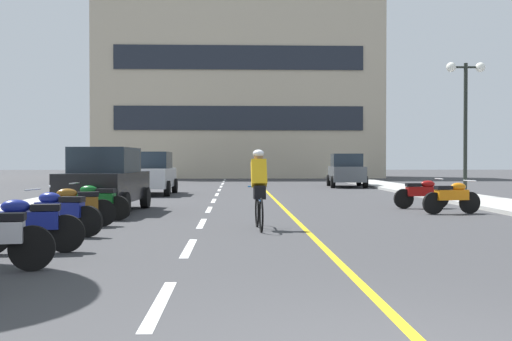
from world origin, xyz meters
TOP-DOWN VIEW (x-y plane):
  - ground_plane at (0.00, 21.00)m, footprint 140.00×140.00m
  - curb_left at (-7.20, 24.00)m, footprint 2.40×72.00m
  - curb_right at (7.20, 24.00)m, footprint 2.40×72.00m
  - lane_dash_0 at (-2.00, 2.00)m, footprint 0.14×2.20m
  - lane_dash_1 at (-2.00, 6.00)m, footprint 0.14×2.20m
  - lane_dash_2 at (-2.00, 10.00)m, footprint 0.14×2.20m
  - lane_dash_3 at (-2.00, 14.00)m, footprint 0.14×2.20m
  - lane_dash_4 at (-2.00, 18.00)m, footprint 0.14×2.20m
  - lane_dash_5 at (-2.00, 22.00)m, footprint 0.14×2.20m
  - lane_dash_6 at (-2.00, 26.00)m, footprint 0.14×2.20m
  - lane_dash_7 at (-2.00, 30.00)m, footprint 0.14×2.20m
  - lane_dash_8 at (-2.00, 34.00)m, footprint 0.14×2.20m
  - lane_dash_9 at (-2.00, 38.00)m, footprint 0.14×2.20m
  - lane_dash_10 at (-2.00, 42.00)m, footprint 0.14×2.20m
  - lane_dash_11 at (-2.00, 46.00)m, footprint 0.14×2.20m
  - centre_line_yellow at (0.25, 24.00)m, footprint 0.12×66.00m
  - office_building at (-0.89, 48.97)m, footprint 23.64×8.06m
  - street_lamp_mid at (7.33, 18.39)m, footprint 1.46×0.36m
  - parked_car_near at (-4.88, 13.26)m, footprint 2.09×4.28m
  - parked_car_mid at (-4.80, 22.15)m, footprint 1.96×4.22m
  - parked_car_far at (4.87, 29.33)m, footprint 2.18×4.32m
  - motorcycle_2 at (-4.47, 5.48)m, footprint 1.69×0.61m
  - motorcycle_3 at (-4.59, 7.60)m, footprint 1.69×0.61m
  - motorcycle_4 at (-4.70, 9.27)m, footprint 1.66×0.74m
  - motorcycle_5 at (-4.62, 10.85)m, footprint 1.69×0.61m
  - motorcycle_6 at (4.68, 12.31)m, footprint 1.69×0.63m
  - motorcycle_7 at (4.43, 14.21)m, footprint 1.70×0.60m
  - cyclist_rider at (-0.72, 8.75)m, footprint 0.42×1.77m

SIDE VIEW (x-z plane):
  - ground_plane at x=0.00m, z-range 0.00..0.00m
  - lane_dash_0 at x=-2.00m, z-range 0.00..0.01m
  - lane_dash_1 at x=-2.00m, z-range 0.00..0.01m
  - lane_dash_2 at x=-2.00m, z-range 0.00..0.01m
  - lane_dash_3 at x=-2.00m, z-range 0.00..0.01m
  - lane_dash_4 at x=-2.00m, z-range 0.00..0.01m
  - lane_dash_5 at x=-2.00m, z-range 0.00..0.01m
  - lane_dash_6 at x=-2.00m, z-range 0.00..0.01m
  - lane_dash_7 at x=-2.00m, z-range 0.00..0.01m
  - lane_dash_8 at x=-2.00m, z-range 0.00..0.01m
  - lane_dash_9 at x=-2.00m, z-range 0.00..0.01m
  - lane_dash_10 at x=-2.00m, z-range 0.00..0.01m
  - lane_dash_11 at x=-2.00m, z-range 0.00..0.01m
  - centre_line_yellow at x=0.25m, z-range 0.00..0.01m
  - curb_left at x=-7.20m, z-range 0.00..0.12m
  - curb_right at x=7.20m, z-range 0.00..0.12m
  - motorcycle_2 at x=-4.47m, z-range 0.01..0.93m
  - motorcycle_3 at x=-4.59m, z-range 0.01..0.93m
  - motorcycle_4 at x=-4.70m, z-range 0.01..0.93m
  - motorcycle_5 at x=-4.62m, z-range 0.01..0.93m
  - motorcycle_6 at x=4.68m, z-range 0.01..0.93m
  - motorcycle_7 at x=4.43m, z-range 0.01..0.93m
  - cyclist_rider at x=-0.72m, z-range 0.03..1.74m
  - parked_car_near at x=-4.88m, z-range 0.01..1.83m
  - parked_car_mid at x=-4.80m, z-range 0.01..1.83m
  - parked_car_far at x=4.87m, z-range 0.01..1.83m
  - street_lamp_mid at x=7.33m, z-range 1.29..6.26m
  - office_building at x=-0.89m, z-range 0.00..16.08m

